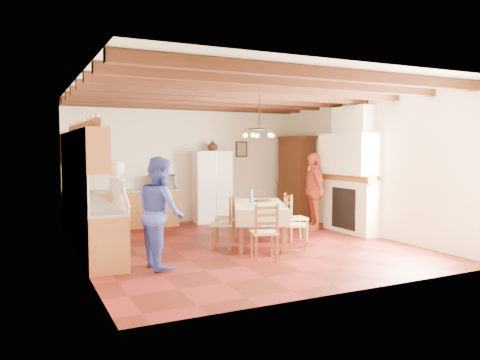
% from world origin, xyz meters
% --- Properties ---
extents(floor, '(6.00, 6.50, 0.02)m').
position_xyz_m(floor, '(0.00, 0.00, -0.01)').
color(floor, '#47150D').
rests_on(floor, ground).
extents(ceiling, '(6.00, 6.50, 0.02)m').
position_xyz_m(ceiling, '(0.00, 0.00, 3.01)').
color(ceiling, beige).
rests_on(ceiling, ground).
extents(wall_back, '(6.00, 0.02, 3.00)m').
position_xyz_m(wall_back, '(0.00, 3.26, 1.50)').
color(wall_back, beige).
rests_on(wall_back, ground).
extents(wall_front, '(6.00, 0.02, 3.00)m').
position_xyz_m(wall_front, '(0.00, -3.26, 1.50)').
color(wall_front, beige).
rests_on(wall_front, ground).
extents(wall_left, '(0.02, 6.50, 3.00)m').
position_xyz_m(wall_left, '(-3.01, 0.00, 1.50)').
color(wall_left, beige).
rests_on(wall_left, ground).
extents(wall_right, '(0.02, 6.50, 3.00)m').
position_xyz_m(wall_right, '(3.01, 0.00, 1.50)').
color(wall_right, beige).
rests_on(wall_right, ground).
extents(ceiling_beams, '(6.00, 6.30, 0.16)m').
position_xyz_m(ceiling_beams, '(0.00, 0.00, 2.91)').
color(ceiling_beams, '#351B0E').
rests_on(ceiling_beams, ground).
extents(lower_cabinets_left, '(0.60, 4.30, 0.86)m').
position_xyz_m(lower_cabinets_left, '(-2.70, 1.05, 0.43)').
color(lower_cabinets_left, brown).
rests_on(lower_cabinets_left, ground).
extents(lower_cabinets_back, '(2.30, 0.60, 0.86)m').
position_xyz_m(lower_cabinets_back, '(-1.55, 2.95, 0.43)').
color(lower_cabinets_back, brown).
rests_on(lower_cabinets_back, ground).
extents(countertop_left, '(0.62, 4.30, 0.04)m').
position_xyz_m(countertop_left, '(-2.70, 1.05, 0.88)').
color(countertop_left, slate).
rests_on(countertop_left, lower_cabinets_left).
extents(countertop_back, '(2.34, 0.62, 0.04)m').
position_xyz_m(countertop_back, '(-1.55, 2.95, 0.88)').
color(countertop_back, slate).
rests_on(countertop_back, lower_cabinets_back).
extents(backsplash_left, '(0.03, 4.30, 0.60)m').
position_xyz_m(backsplash_left, '(-2.98, 1.05, 1.20)').
color(backsplash_left, beige).
rests_on(backsplash_left, ground).
extents(backsplash_back, '(2.30, 0.03, 0.60)m').
position_xyz_m(backsplash_back, '(-1.55, 3.23, 1.20)').
color(backsplash_back, beige).
rests_on(backsplash_back, ground).
extents(upper_cabinets, '(0.35, 4.20, 0.70)m').
position_xyz_m(upper_cabinets, '(-2.83, 1.05, 1.85)').
color(upper_cabinets, brown).
rests_on(upper_cabinets, ground).
extents(fireplace, '(0.56, 1.60, 2.80)m').
position_xyz_m(fireplace, '(2.72, 0.20, 1.40)').
color(fireplace, '#EAE3C4').
rests_on(fireplace, ground).
extents(wall_picture, '(0.34, 0.03, 0.42)m').
position_xyz_m(wall_picture, '(1.55, 3.23, 1.85)').
color(wall_picture, '#301E16').
rests_on(wall_picture, ground).
extents(refrigerator, '(0.96, 0.81, 1.81)m').
position_xyz_m(refrigerator, '(0.55, 2.95, 0.90)').
color(refrigerator, white).
rests_on(refrigerator, floor).
extents(hutch, '(0.55, 1.22, 2.19)m').
position_xyz_m(hutch, '(2.75, 2.39, 1.09)').
color(hutch, '#361D0E').
rests_on(hutch, floor).
extents(dining_table, '(1.61, 2.08, 0.81)m').
position_xyz_m(dining_table, '(0.34, -0.07, 0.73)').
color(dining_table, beige).
rests_on(dining_table, floor).
extents(chandelier, '(0.47, 0.47, 0.03)m').
position_xyz_m(chandelier, '(0.34, -0.07, 2.25)').
color(chandelier, black).
rests_on(chandelier, ground).
extents(chair_left_near, '(0.54, 0.55, 0.96)m').
position_xyz_m(chair_left_near, '(-0.47, -0.08, 0.48)').
color(chair_left_near, '#632E15').
rests_on(chair_left_near, floor).
extents(chair_left_far, '(0.55, 0.56, 0.96)m').
position_xyz_m(chair_left_far, '(-0.10, 0.58, 0.48)').
color(chair_left_far, '#632E15').
rests_on(chair_left_far, floor).
extents(chair_right_near, '(0.56, 0.57, 0.96)m').
position_xyz_m(chair_right_near, '(0.73, -0.77, 0.48)').
color(chair_right_near, '#632E15').
rests_on(chair_right_near, floor).
extents(chair_right_far, '(0.47, 0.49, 0.96)m').
position_xyz_m(chair_right_far, '(1.19, -0.05, 0.48)').
color(chair_right_far, '#632E15').
rests_on(chair_right_far, floor).
extents(chair_end_near, '(0.51, 0.49, 0.96)m').
position_xyz_m(chair_end_near, '(-0.16, -1.18, 0.48)').
color(chair_end_near, '#632E15').
rests_on(chair_end_near, floor).
extents(chair_end_far, '(0.57, 0.57, 0.96)m').
position_xyz_m(chair_end_far, '(0.81, 1.00, 0.48)').
color(chair_end_far, '#632E15').
rests_on(chair_end_far, floor).
extents(person_man, '(0.60, 0.72, 1.67)m').
position_xyz_m(person_man, '(-2.24, 0.59, 0.84)').
color(person_man, silver).
rests_on(person_man, floor).
extents(person_woman_blue, '(0.72, 0.90, 1.76)m').
position_xyz_m(person_woman_blue, '(-1.88, -0.93, 0.88)').
color(person_woman_blue, '#3643A7').
rests_on(person_woman_blue, floor).
extents(person_woman_red, '(0.66, 1.11, 1.77)m').
position_xyz_m(person_woman_red, '(2.28, 0.92, 0.89)').
color(person_woman_red, '#C54C2F').
rests_on(person_woman_red, floor).
extents(microwave, '(0.68, 0.54, 0.33)m').
position_xyz_m(microwave, '(-0.71, 2.95, 1.07)').
color(microwave, silver).
rests_on(microwave, countertop_back).
extents(fridge_vase, '(0.27, 0.27, 0.28)m').
position_xyz_m(fridge_vase, '(0.60, 2.95, 1.95)').
color(fridge_vase, '#361D0E').
rests_on(fridge_vase, refrigerator).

